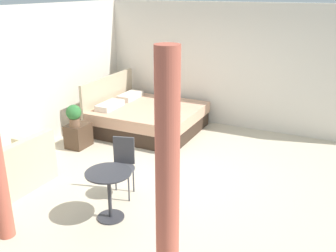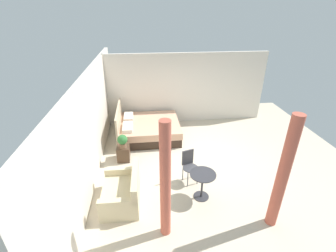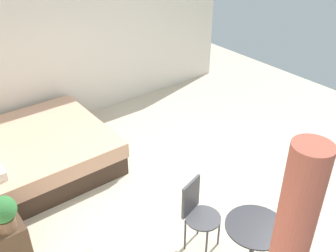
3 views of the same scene
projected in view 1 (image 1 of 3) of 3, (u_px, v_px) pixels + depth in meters
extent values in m
cube|color=beige|center=(182.00, 175.00, 6.52)|extent=(8.56, 9.15, 0.02)
cube|color=silver|center=(35.00, 78.00, 7.31)|extent=(8.56, 0.12, 2.70)
cube|color=silver|center=(234.00, 66.00, 8.40)|extent=(0.12, 6.15, 2.70)
cube|color=#38281E|center=(150.00, 124.00, 8.44)|extent=(1.93, 2.04, 0.30)
cube|color=tan|center=(150.00, 112.00, 8.35)|extent=(1.97, 2.08, 0.24)
cube|color=tan|center=(109.00, 101.00, 8.72)|extent=(1.98, 0.07, 1.12)
cube|color=silver|center=(110.00, 105.00, 8.23)|extent=(0.69, 0.32, 0.12)
cube|color=silver|center=(130.00, 96.00, 8.94)|extent=(0.69, 0.32, 0.12)
cube|color=beige|center=(9.00, 175.00, 6.05)|extent=(1.25, 0.87, 0.40)
cube|color=beige|center=(22.00, 155.00, 5.76)|extent=(1.24, 0.16, 0.43)
cube|color=beige|center=(33.00, 146.00, 6.41)|extent=(0.16, 0.85, 0.17)
cube|color=#473323|center=(78.00, 135.00, 7.58)|extent=(0.46, 0.37, 0.47)
cylinder|color=brown|center=(75.00, 122.00, 7.38)|extent=(0.20, 0.20, 0.15)
sphere|color=#2D6B33|center=(74.00, 112.00, 7.31)|extent=(0.29, 0.29, 0.29)
cylinder|color=#2D2D33|center=(111.00, 217.00, 5.29)|extent=(0.37, 0.37, 0.02)
cylinder|color=#2D2D33|center=(110.00, 196.00, 5.18)|extent=(0.05, 0.05, 0.68)
cylinder|color=#2D2D33|center=(108.00, 173.00, 5.06)|extent=(0.62, 0.62, 0.02)
cylinder|color=#3F3F44|center=(110.00, 186.00, 5.67)|extent=(0.02, 0.02, 0.44)
cylinder|color=#3F3F44|center=(129.00, 188.00, 5.63)|extent=(0.02, 0.02, 0.44)
cylinder|color=#3F3F44|center=(116.00, 177.00, 5.93)|extent=(0.02, 0.02, 0.44)
cylinder|color=#3F3F44|center=(133.00, 179.00, 5.89)|extent=(0.02, 0.02, 0.44)
cylinder|color=#3F3F44|center=(121.00, 169.00, 5.70)|extent=(0.50, 0.50, 0.02)
cube|color=#3F3F44|center=(124.00, 150.00, 5.79)|extent=(0.12, 0.32, 0.43)
cylinder|color=#C15B47|center=(167.00, 184.00, 3.55)|extent=(0.23, 0.23, 2.56)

